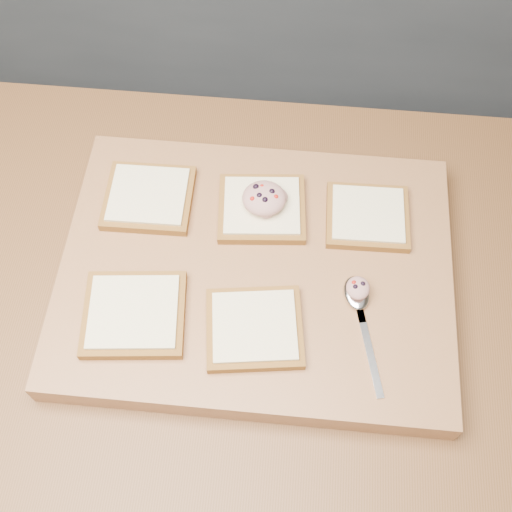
{
  "coord_description": "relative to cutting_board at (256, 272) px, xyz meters",
  "views": [
    {
      "loc": [
        -0.07,
        -0.36,
        1.71
      ],
      "look_at": [
        -0.11,
        0.06,
        0.97
      ],
      "focal_mm": 45.0,
      "sensor_mm": 36.0,
      "label": 1
    }
  ],
  "objects": [
    {
      "name": "bread_near_left",
      "position": [
        -0.15,
        -0.09,
        0.03
      ],
      "size": [
        0.14,
        0.13,
        0.02
      ],
      "color": "brown",
      "rests_on": "cutting_board"
    },
    {
      "name": "tuna_salad_dollop",
      "position": [
        0.0,
        0.09,
        0.05
      ],
      "size": [
        0.06,
        0.06,
        0.03
      ],
      "color": "tan",
      "rests_on": "bread_far_center"
    },
    {
      "name": "spoon_salad",
      "position": [
        0.14,
        -0.03,
        0.04
      ],
      "size": [
        0.03,
        0.03,
        0.02
      ],
      "color": "tan",
      "rests_on": "spoon"
    },
    {
      "name": "spoon",
      "position": [
        0.14,
        -0.04,
        0.03
      ],
      "size": [
        0.06,
        0.17,
        0.01
      ],
      "color": "silver",
      "rests_on": "cutting_board"
    },
    {
      "name": "bread_far_right",
      "position": [
        0.15,
        0.09,
        0.03
      ],
      "size": [
        0.12,
        0.11,
        0.02
      ],
      "color": "brown",
      "rests_on": "cutting_board"
    },
    {
      "name": "island_counter",
      "position": [
        0.11,
        -0.06,
        -0.47
      ],
      "size": [
        2.0,
        0.8,
        0.9
      ],
      "color": "slate",
      "rests_on": "ground"
    },
    {
      "name": "bread_far_left",
      "position": [
        -0.16,
        0.09,
        0.03
      ],
      "size": [
        0.13,
        0.12,
        0.02
      ],
      "color": "brown",
      "rests_on": "cutting_board"
    },
    {
      "name": "bread_far_center",
      "position": [
        -0.0,
        0.09,
        0.03
      ],
      "size": [
        0.13,
        0.12,
        0.02
      ],
      "color": "brown",
      "rests_on": "cutting_board"
    },
    {
      "name": "cutting_board",
      "position": [
        0.0,
        0.0,
        0.0
      ],
      "size": [
        0.54,
        0.41,
        0.04
      ],
      "primitive_type": "cube",
      "color": "#9E6B44",
      "rests_on": "island_counter"
    },
    {
      "name": "bread_near_center",
      "position": [
        0.01,
        -0.1,
        0.03
      ],
      "size": [
        0.14,
        0.13,
        0.02
      ],
      "color": "brown",
      "rests_on": "cutting_board"
    },
    {
      "name": "ground",
      "position": [
        0.11,
        -0.06,
        -0.92
      ],
      "size": [
        4.0,
        4.0,
        0.0
      ],
      "primitive_type": "plane",
      "color": "#515459",
      "rests_on": "ground"
    }
  ]
}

